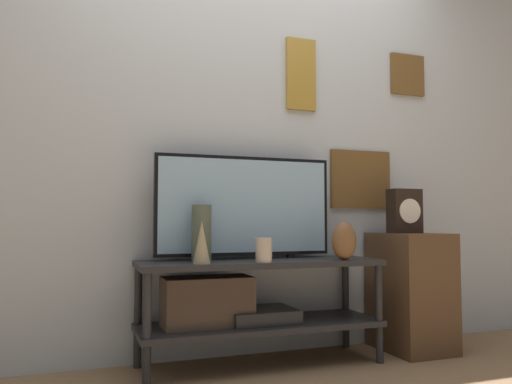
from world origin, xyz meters
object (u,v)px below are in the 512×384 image
at_px(vase_slim_bronze, 202,242).
at_px(vase_tall_ceramic, 202,233).
at_px(candle_jar, 264,250).
at_px(mantel_clock, 405,211).
at_px(vase_urn_stoneware, 344,241).
at_px(television, 245,206).

xyz_separation_m(vase_slim_bronze, vase_tall_ceramic, (0.03, 0.12, 0.04)).
xyz_separation_m(vase_tall_ceramic, candle_jar, (0.28, -0.15, -0.08)).
distance_m(vase_slim_bronze, mantel_clock, 1.28).
relative_size(vase_urn_stoneware, mantel_clock, 0.77).
distance_m(television, vase_tall_ceramic, 0.32).
bearing_deg(vase_slim_bronze, candle_jar, -5.21).
xyz_separation_m(vase_slim_bronze, candle_jar, (0.31, -0.03, -0.04)).
xyz_separation_m(television, vase_slim_bronze, (-0.29, -0.21, -0.18)).
xyz_separation_m(vase_urn_stoneware, vase_tall_ceramic, (-0.74, 0.15, 0.04)).
relative_size(vase_slim_bronze, candle_jar, 1.71).
bearing_deg(vase_tall_ceramic, mantel_clock, 0.12).
height_order(television, vase_tall_ceramic, television).
bearing_deg(vase_urn_stoneware, vase_slim_bronze, 177.76).
relative_size(television, mantel_clock, 3.77).
relative_size(vase_slim_bronze, mantel_clock, 0.80).
distance_m(candle_jar, mantel_clock, 0.99).
height_order(vase_tall_ceramic, candle_jar, vase_tall_ceramic).
relative_size(vase_tall_ceramic, mantel_clock, 1.10).
xyz_separation_m(vase_slim_bronze, mantel_clock, (1.27, 0.12, 0.16)).
bearing_deg(television, vase_tall_ceramic, -160.63).
height_order(vase_urn_stoneware, mantel_clock, mantel_clock).
height_order(vase_slim_bronze, candle_jar, vase_slim_bronze).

